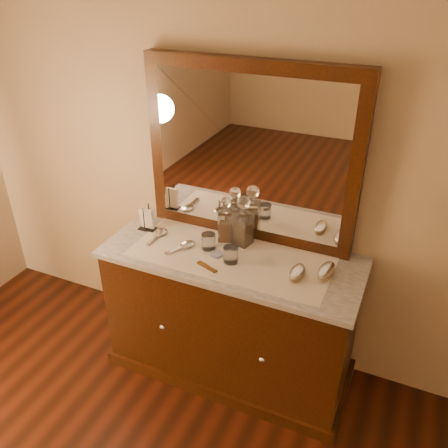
# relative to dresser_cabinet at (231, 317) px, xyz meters

# --- Properties ---
(dresser_cabinet) EXTENTS (1.40, 0.55, 0.82)m
(dresser_cabinet) POSITION_rel_dresser_cabinet_xyz_m (0.00, 0.00, 0.00)
(dresser_cabinet) COLOR black
(dresser_cabinet) RESTS_ON floor
(dresser_plinth) EXTENTS (1.46, 0.59, 0.08)m
(dresser_plinth) POSITION_rel_dresser_cabinet_xyz_m (0.00, 0.00, -0.37)
(dresser_plinth) COLOR black
(dresser_plinth) RESTS_ON floor
(knob_left) EXTENTS (0.04, 0.04, 0.04)m
(knob_left) POSITION_rel_dresser_cabinet_xyz_m (-0.30, -0.28, 0.04)
(knob_left) COLOR silver
(knob_left) RESTS_ON dresser_cabinet
(knob_right) EXTENTS (0.04, 0.04, 0.04)m
(knob_right) POSITION_rel_dresser_cabinet_xyz_m (0.30, -0.28, 0.04)
(knob_right) COLOR silver
(knob_right) RESTS_ON dresser_cabinet
(marble_top) EXTENTS (1.44, 0.59, 0.03)m
(marble_top) POSITION_rel_dresser_cabinet_xyz_m (0.00, 0.00, 0.42)
(marble_top) COLOR silver
(marble_top) RESTS_ON dresser_cabinet
(mirror_frame) EXTENTS (1.20, 0.08, 1.00)m
(mirror_frame) POSITION_rel_dresser_cabinet_xyz_m (0.00, 0.25, 0.94)
(mirror_frame) COLOR black
(mirror_frame) RESTS_ON marble_top
(mirror_glass) EXTENTS (1.06, 0.01, 0.86)m
(mirror_glass) POSITION_rel_dresser_cabinet_xyz_m (0.00, 0.21, 0.94)
(mirror_glass) COLOR white
(mirror_glass) RESTS_ON marble_top
(lace_runner) EXTENTS (1.10, 0.45, 0.00)m
(lace_runner) POSITION_rel_dresser_cabinet_xyz_m (0.00, -0.02, 0.44)
(lace_runner) COLOR silver
(lace_runner) RESTS_ON marble_top
(pin_dish) EXTENTS (0.07, 0.07, 0.01)m
(pin_dish) POSITION_rel_dresser_cabinet_xyz_m (-0.07, -0.04, 0.45)
(pin_dish) COLOR white
(pin_dish) RESTS_ON lace_runner
(comb) EXTENTS (0.13, 0.07, 0.01)m
(comb) POSITION_rel_dresser_cabinet_xyz_m (-0.07, -0.16, 0.45)
(comb) COLOR brown
(comb) RESTS_ON lace_runner
(napkin_rack) EXTENTS (0.11, 0.07, 0.16)m
(napkin_rack) POSITION_rel_dresser_cabinet_xyz_m (-0.57, 0.05, 0.50)
(napkin_rack) COLOR black
(napkin_rack) RESTS_ON marble_top
(decanter_left) EXTENTS (0.10, 0.10, 0.27)m
(decanter_left) POSITION_rel_dresser_cabinet_xyz_m (-0.10, 0.14, 0.55)
(decanter_left) COLOR brown
(decanter_left) RESTS_ON lace_runner
(decanter_right) EXTENTS (0.11, 0.11, 0.30)m
(decanter_right) POSITION_rel_dresser_cabinet_xyz_m (0.01, 0.13, 0.56)
(decanter_right) COLOR brown
(decanter_right) RESTS_ON lace_runner
(brush_near) EXTENTS (0.07, 0.16, 0.04)m
(brush_near) POSITION_rel_dresser_cabinet_xyz_m (0.38, -0.05, 0.47)
(brush_near) COLOR #907F58
(brush_near) RESTS_ON lace_runner
(brush_far) EXTENTS (0.09, 0.18, 0.05)m
(brush_far) POSITION_rel_dresser_cabinet_xyz_m (0.52, 0.02, 0.47)
(brush_far) COLOR #907F58
(brush_far) RESTS_ON lace_runner
(hand_mirror_outer) EXTENTS (0.08, 0.20, 0.02)m
(hand_mirror_outer) POSITION_rel_dresser_cabinet_xyz_m (-0.47, 0.02, 0.45)
(hand_mirror_outer) COLOR silver
(hand_mirror_outer) RESTS_ON lace_runner
(hand_mirror_inner) EXTENTS (0.13, 0.20, 0.02)m
(hand_mirror_inner) POSITION_rel_dresser_cabinet_xyz_m (-0.27, -0.03, 0.45)
(hand_mirror_inner) COLOR silver
(hand_mirror_inner) RESTS_ON lace_runner
(tumblers) EXTENTS (0.25, 0.15, 0.09)m
(tumblers) POSITION_rel_dresser_cabinet_xyz_m (-0.06, -0.03, 0.49)
(tumblers) COLOR white
(tumblers) RESTS_ON lace_runner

